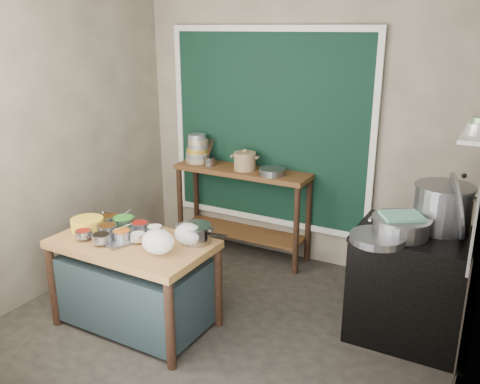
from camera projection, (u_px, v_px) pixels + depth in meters
The scene contains 27 objects.
floor at pixel (227, 325), 4.21m from camera, with size 3.50×3.00×0.02m, color #2E2A23.
back_wall at pixel (302, 127), 5.03m from camera, with size 3.50×0.02×2.80m, color gray.
left_wall at pixel (57, 137), 4.57m from camera, with size 0.02×3.00×2.80m, color gray.
curtain_panel at pixel (268, 129), 5.17m from camera, with size 2.10×0.02×1.90m, color black.
curtain_frame at pixel (268, 129), 5.16m from camera, with size 2.22×0.03×2.02m, color beige, non-canonical shape.
soot_patch at pixel (475, 261), 3.74m from camera, with size 0.01×1.30×1.30m, color black.
wall_shelf at pixel (479, 135), 3.68m from camera, with size 0.22×0.70×0.03m, color beige.
prep_table at pixel (135, 284), 4.09m from camera, with size 1.25×0.72×0.75m, color brown.
back_counter at pixel (242, 212), 5.38m from camera, with size 1.45×0.40×0.95m, color #583619.
stove_block at pixel (414, 288), 3.92m from camera, with size 0.90×0.68×0.85m, color black.
stove_top at pixel (420, 235), 3.78m from camera, with size 0.92×0.69×0.03m, color black.
condiment_tray at pixel (117, 234), 4.07m from camera, with size 0.50×0.36×0.02m, color gray.
condiment_bowls at pixel (116, 228), 4.08m from camera, with size 0.66×0.50×0.07m.
yellow_basin at pixel (87, 224), 4.16m from camera, with size 0.26×0.26×0.10m, color gold.
saucepan at pixel (195, 233), 3.93m from camera, with size 0.26×0.26×0.14m, color gray, non-canonical shape.
plastic_bag_a at pixel (158, 242), 3.72m from camera, with size 0.25×0.21×0.19m, color white.
plastic_bag_b at pixel (188, 234), 3.88m from camera, with size 0.23×0.19×0.17m, color white.
bowl_stack at pixel (198, 150), 5.46m from camera, with size 0.27×0.27×0.30m.
utensil_cup at pixel (210, 161), 5.36m from camera, with size 0.15×0.15×0.09m, color gray.
ceramic_crock at pixel (245, 162), 5.17m from camera, with size 0.24×0.24×0.16m, color olive, non-canonical shape.
wide_bowl at pixel (272, 172), 5.00m from camera, with size 0.26×0.26×0.07m, color gray.
stock_pot at pixel (443, 208), 3.80m from camera, with size 0.45×0.45×0.35m, color gray, non-canonical shape.
pot_lid at pixel (457, 206), 3.64m from camera, with size 0.49×0.49×0.02m, color gray.
steamer at pixel (401, 226), 3.72m from camera, with size 0.44×0.44×0.14m, color gray, non-canonical shape.
green_cloth at pixel (402, 216), 3.70m from camera, with size 0.29×0.22×0.02m, color #549174.
shallow_pan at pixel (377, 238), 3.62m from camera, with size 0.40×0.40×0.05m, color gray.
shelf_bowl_stack at pixel (479, 127), 3.57m from camera, with size 0.16×0.16×0.13m.
Camera 1 is at (1.84, -3.16, 2.35)m, focal length 38.00 mm.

